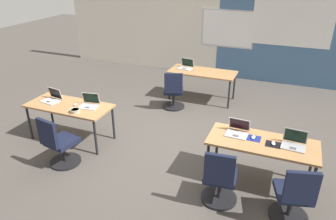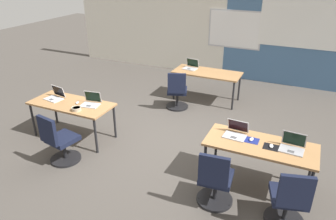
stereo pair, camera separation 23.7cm
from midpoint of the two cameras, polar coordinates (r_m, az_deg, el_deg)
name	(u,v)px [view 1 (the left image)]	position (r m, az deg, el deg)	size (l,w,h in m)	color
ground_plane	(168,141)	(6.12, -1.06, -5.61)	(24.00, 24.00, 0.00)	#47423D
back_wall_assembly	(226,28)	(9.40, 9.57, 14.40)	(10.00, 0.27, 2.80)	silver
desk_near_left	(69,108)	(6.22, -18.38, 0.36)	(1.60, 0.70, 0.72)	#A37547
desk_near_right	(262,145)	(4.92, 15.25, -6.12)	(1.60, 0.70, 0.72)	#A37547
desk_far_center	(202,74)	(7.73, 5.31, 6.50)	(1.60, 0.70, 0.72)	#A37547
laptop_near_right_inner	(237,131)	(4.99, 11.04, -3.74)	(0.35, 0.33, 0.23)	#B7B7BC
mousepad_near_right_inner	(253,138)	(4.94, 13.73, -4.97)	(0.22, 0.19, 0.00)	navy
mouse_near_right_inner	(253,137)	(4.93, 13.76, -4.78)	(0.07, 0.11, 0.03)	silver
chair_near_right_inner	(220,181)	(4.55, 7.76, -12.55)	(0.52, 0.56, 0.92)	black
laptop_near_left_end	(52,98)	(6.46, -21.12, 1.96)	(0.37, 0.33, 0.23)	silver
laptop_near_right_end	(294,143)	(4.89, 20.40, -5.61)	(0.35, 0.29, 0.24)	#9E9EA3
mousepad_near_right_end	(273,144)	(4.86, 17.05, -5.95)	(0.22, 0.19, 0.00)	black
mouse_near_right_end	(273,143)	(4.85, 17.08, -5.76)	(0.07, 0.11, 0.03)	silver
chair_near_right_end	(293,198)	(4.49, 20.17, -14.72)	(0.54, 0.59, 0.92)	black
laptop_near_left_inner	(89,104)	(6.01, -15.06, 1.09)	(0.37, 0.33, 0.23)	#B7B7BC
mouse_near_left_inner	(75,104)	(6.13, -17.40, 0.94)	(0.09, 0.11, 0.03)	#B2B2B7
chair_near_left_inner	(59,146)	(5.61, -20.11, -6.03)	(0.52, 0.57, 0.92)	black
laptop_far_left	(186,66)	(7.91, 2.37, 7.85)	(0.36, 0.32, 0.23)	#B7B7BC
chair_far_left	(173,93)	(7.28, 0.06, 3.00)	(0.57, 0.61, 0.92)	black
snack_bowl	(75,110)	(5.85, -17.48, -0.09)	(0.18, 0.18, 0.06)	tan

